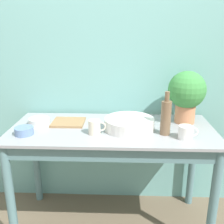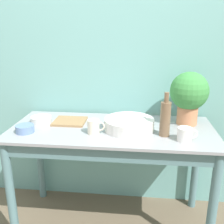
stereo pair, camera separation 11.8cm
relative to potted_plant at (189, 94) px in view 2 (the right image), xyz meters
name	(u,v)px [view 2 (the right image)]	position (x,y,z in m)	size (l,w,h in m)	color
wall_back	(117,67)	(-0.55, 0.24, 0.15)	(6.00, 0.05, 2.40)	#70ADA8
counter_table	(112,149)	(-0.55, -0.17, -0.38)	(1.46, 0.65, 0.82)	slate
potted_plant	(189,94)	(0.00, 0.00, 0.00)	(0.28, 0.28, 0.39)	tan
bowl_wash_large	(129,124)	(-0.42, -0.16, -0.19)	(0.35, 0.35, 0.08)	silver
bottle_tall	(165,118)	(-0.18, -0.25, -0.11)	(0.07, 0.07, 0.30)	brown
mug_cream	(94,127)	(-0.66, -0.26, -0.18)	(0.12, 0.08, 0.10)	beige
mug_white	(185,134)	(-0.06, -0.32, -0.19)	(0.13, 0.09, 0.09)	white
bowl_small_blue	(25,129)	(-1.13, -0.29, -0.20)	(0.12, 0.12, 0.05)	#6684B2
bowl_small_enamel_white	(41,120)	(-1.09, -0.09, -0.21)	(0.15, 0.15, 0.05)	silver
tray_board	(70,121)	(-0.88, -0.06, -0.22)	(0.24, 0.21, 0.02)	#99754C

